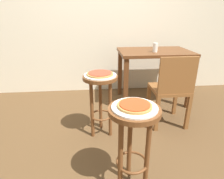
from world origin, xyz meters
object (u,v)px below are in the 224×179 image
at_px(pizza_foreground, 135,105).
at_px(stool_middle, 101,93).
at_px(dining_table, 154,59).
at_px(pizza_middle, 100,74).
at_px(cup_near_edge, 155,48).
at_px(condiment_shaker, 156,47).
at_px(serving_plate_middle, 100,75).
at_px(wooden_chair, 171,88).
at_px(serving_plate_foreground, 135,107).
at_px(stool_foreground, 133,132).

distance_m(pizza_foreground, stool_middle, 0.78).
relative_size(stool_middle, dining_table, 0.67).
distance_m(pizza_middle, cup_near_edge, 1.04).
relative_size(pizza_foreground, pizza_middle, 0.86).
height_order(pizza_foreground, stool_middle, pizza_foreground).
xyz_separation_m(pizza_foreground, condiment_shaker, (0.63, 1.55, 0.11)).
bearing_deg(serving_plate_middle, wooden_chair, 6.99).
relative_size(stool_middle, wooden_chair, 0.79).
distance_m(serving_plate_foreground, wooden_chair, 1.05).
height_order(stool_foreground, dining_table, dining_table).
bearing_deg(condiment_shaker, cup_near_edge, -114.33).
distance_m(stool_foreground, stool_middle, 0.75).
bearing_deg(stool_middle, pizza_middle, -75.96).
distance_m(stool_foreground, cup_near_edge, 1.56).
xyz_separation_m(serving_plate_foreground, condiment_shaker, (0.63, 1.55, 0.13)).
bearing_deg(stool_foreground, wooden_chair, 53.74).
bearing_deg(pizza_foreground, stool_middle, 105.20).
bearing_deg(condiment_shaker, stool_middle, -135.24).
distance_m(serving_plate_foreground, condiment_shaker, 1.68).
relative_size(stool_foreground, serving_plate_foreground, 2.19).
relative_size(serving_plate_foreground, cup_near_edge, 2.53).
relative_size(serving_plate_foreground, pizza_foreground, 1.33).
bearing_deg(stool_foreground, serving_plate_foreground, 104.04).
xyz_separation_m(stool_middle, pizza_middle, (0.00, -0.00, 0.21)).
distance_m(pizza_foreground, serving_plate_middle, 0.75).
xyz_separation_m(cup_near_edge, condiment_shaker, (0.06, 0.14, -0.02)).
bearing_deg(pizza_foreground, serving_plate_foreground, 180.00).
bearing_deg(dining_table, stool_middle, -135.12).
distance_m(pizza_foreground, pizza_middle, 0.75).
height_order(stool_middle, pizza_middle, pizza_middle).
relative_size(serving_plate_foreground, condiment_shaker, 3.97).
height_order(stool_foreground, stool_middle, same).
bearing_deg(stool_foreground, condiment_shaker, 67.77).
height_order(pizza_middle, cup_near_edge, cup_near_edge).
distance_m(serving_plate_middle, pizza_middle, 0.02).
bearing_deg(dining_table, serving_plate_middle, -135.12).
xyz_separation_m(cup_near_edge, wooden_chair, (0.03, -0.59, -0.36)).
distance_m(stool_foreground, serving_plate_foreground, 0.19).
relative_size(serving_plate_middle, condiment_shaker, 4.23).
bearing_deg(pizza_foreground, wooden_chair, 53.74).
height_order(serving_plate_middle, pizza_middle, pizza_middle).
relative_size(condiment_shaker, wooden_chair, 0.09).
relative_size(serving_plate_middle, wooden_chair, 0.38).
bearing_deg(pizza_foreground, pizza_middle, 105.20).
xyz_separation_m(serving_plate_middle, cup_near_edge, (0.77, 0.69, 0.15)).
bearing_deg(wooden_chair, pizza_foreground, -126.26).
relative_size(serving_plate_middle, dining_table, 0.33).
bearing_deg(condiment_shaker, dining_table, -139.03).
bearing_deg(wooden_chair, serving_plate_foreground, -126.26).
distance_m(stool_foreground, wooden_chair, 1.02).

